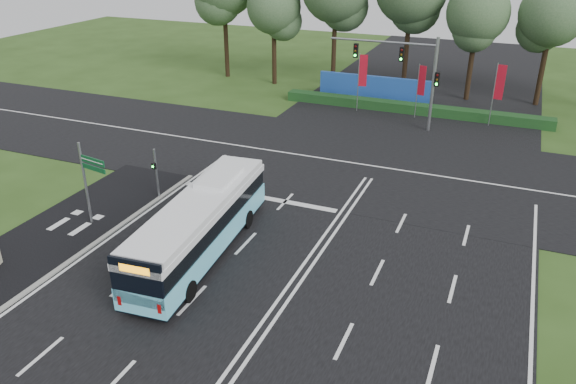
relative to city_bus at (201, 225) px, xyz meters
The scene contains 14 objects.
ground 5.28m from the city_bus, 19.05° to the left, with size 120.00×120.00×0.00m, color #2B4717.
road_main 5.27m from the city_bus, 19.05° to the left, with size 20.00×120.00×0.04m, color black.
road_cross 14.53m from the city_bus, 70.78° to the left, with size 120.00×14.00×0.05m, color black.
bike_path 8.01m from the city_bus, behind, with size 5.00×18.00×0.06m, color black.
kerb_strip 5.72m from the city_bus, 165.75° to the right, with size 0.25×18.00×0.12m, color gray.
city_bus is the anchor object (origin of this frame).
pedestrian_signal 6.96m from the city_bus, 141.47° to the left, with size 0.28×0.40×3.01m.
street_sign 6.77m from the city_bus, behind, with size 1.73×0.40×4.49m.
banner_flag_left 25.05m from the city_bus, 88.74° to the left, with size 0.70×0.21×4.84m.
banner_flag_mid 25.51m from the city_bus, 77.76° to the left, with size 0.63×0.23×4.38m.
banner_flag_right 27.49m from the city_bus, 66.00° to the left, with size 0.72×0.18×4.93m.
traffic_light_gantry 22.90m from the city_bus, 77.36° to the left, with size 8.41×0.28×7.00m.
hedge 26.60m from the city_bus, 79.69° to the left, with size 22.00×1.20×0.80m, color #163C19.
blue_hoarding 28.66m from the city_bus, 88.49° to the left, with size 10.00×0.30×2.20m, color #1E4CA7.
Camera 1 is at (7.73, -21.14, 14.11)m, focal length 35.00 mm.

